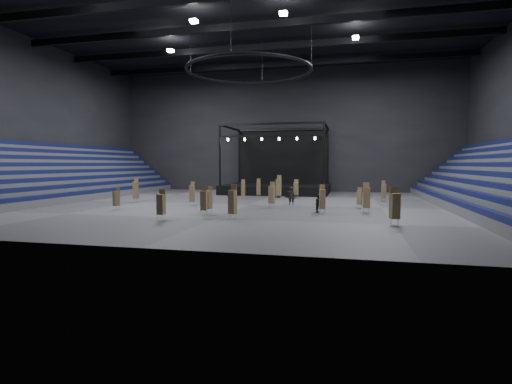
% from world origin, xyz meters
% --- Properties ---
extents(floor, '(50.00, 50.00, 0.00)m').
position_xyz_m(floor, '(0.00, 0.00, 0.00)').
color(floor, '#4B4B4E').
rests_on(floor, ground).
extents(ceiling, '(50.00, 42.00, 0.20)m').
position_xyz_m(ceiling, '(0.00, 0.00, 18.00)').
color(ceiling, black).
rests_on(ceiling, wall_back).
extents(wall_back, '(50.00, 0.20, 18.00)m').
position_xyz_m(wall_back, '(0.00, 21.00, 9.00)').
color(wall_back, black).
rests_on(wall_back, ground).
extents(wall_front, '(50.00, 0.20, 18.00)m').
position_xyz_m(wall_front, '(0.00, -21.00, 9.00)').
color(wall_front, black).
rests_on(wall_front, ground).
extents(wall_left, '(0.20, 42.00, 18.00)m').
position_xyz_m(wall_left, '(-25.00, 0.00, 9.00)').
color(wall_left, black).
rests_on(wall_left, ground).
extents(bleachers_left, '(7.20, 40.00, 6.40)m').
position_xyz_m(bleachers_left, '(-22.94, 0.00, 1.73)').
color(bleachers_left, '#535355').
rests_on(bleachers_left, floor).
extents(bleachers_right, '(7.20, 40.00, 6.40)m').
position_xyz_m(bleachers_right, '(22.94, 0.00, 1.73)').
color(bleachers_right, '#535355').
rests_on(bleachers_right, floor).
extents(stage, '(14.00, 10.00, 9.20)m').
position_xyz_m(stage, '(0.00, 16.24, 1.45)').
color(stage, black).
rests_on(stage, floor).
extents(truss_ring, '(12.30, 12.30, 5.15)m').
position_xyz_m(truss_ring, '(-0.00, 0.00, 13.00)').
color(truss_ring, black).
rests_on(truss_ring, ceiling).
extents(roof_girders, '(49.00, 30.35, 0.70)m').
position_xyz_m(roof_girders, '(0.00, -0.00, 17.20)').
color(roof_girders, black).
rests_on(roof_girders, ceiling).
extents(floodlights, '(28.60, 16.60, 0.25)m').
position_xyz_m(floodlights, '(0.00, -4.00, 16.60)').
color(floodlights, white).
rests_on(floodlights, roof_girders).
extents(flight_case_left, '(1.10, 0.65, 0.70)m').
position_xyz_m(flight_case_left, '(-4.75, 9.91, 0.35)').
color(flight_case_left, black).
rests_on(flight_case_left, floor).
extents(flight_case_mid, '(1.16, 0.84, 0.70)m').
position_xyz_m(flight_case_mid, '(1.20, 8.64, 0.35)').
color(flight_case_mid, black).
rests_on(flight_case_mid, floor).
extents(flight_case_right, '(1.19, 0.83, 0.72)m').
position_xyz_m(flight_case_right, '(2.81, 9.06, 0.36)').
color(flight_case_right, black).
rests_on(flight_case_right, floor).
extents(chair_stack_0, '(0.51, 0.51, 2.25)m').
position_xyz_m(chair_stack_0, '(-2.20, 5.96, 1.16)').
color(chair_stack_0, silver).
rests_on(chair_stack_0, floor).
extents(chair_stack_1, '(0.59, 0.59, 2.50)m').
position_xyz_m(chair_stack_1, '(10.97, -4.43, 1.31)').
color(chair_stack_1, silver).
rests_on(chair_stack_1, floor).
extents(chair_stack_2, '(0.55, 0.55, 2.35)m').
position_xyz_m(chair_stack_2, '(7.51, -5.67, 1.21)').
color(chair_stack_2, silver).
rests_on(chair_stack_2, floor).
extents(chair_stack_3, '(0.53, 0.53, 2.56)m').
position_xyz_m(chair_stack_3, '(-12.09, -0.42, 1.31)').
color(chair_stack_3, silver).
rests_on(chair_stack_3, floor).
extents(chair_stack_4, '(0.44, 0.44, 2.30)m').
position_xyz_m(chair_stack_4, '(-5.27, -1.76, 1.17)').
color(chair_stack_4, silver).
rests_on(chair_stack_4, floor).
extents(chair_stack_5, '(0.51, 0.51, 2.20)m').
position_xyz_m(chair_stack_5, '(-3.44, -11.99, 1.17)').
color(chair_stack_5, silver).
rests_on(chair_stack_5, floor).
extents(chair_stack_6, '(0.57, 0.57, 2.20)m').
position_xyz_m(chair_stack_6, '(-1.45, -7.58, 1.14)').
color(chair_stack_6, silver).
rests_on(chair_stack_6, floor).
extents(chair_stack_7, '(0.53, 0.53, 2.27)m').
position_xyz_m(chair_stack_7, '(-1.45, -8.74, 1.18)').
color(chair_stack_7, silver).
rests_on(chair_stack_7, floor).
extents(chair_stack_8, '(0.69, 0.69, 2.49)m').
position_xyz_m(chair_stack_8, '(12.48, -10.96, 1.31)').
color(chair_stack_8, silver).
rests_on(chair_stack_8, floor).
extents(chair_stack_9, '(0.49, 0.49, 2.28)m').
position_xyz_m(chair_stack_9, '(-0.86, 8.01, 1.18)').
color(chair_stack_9, silver).
rests_on(chair_stack_9, floor).
extents(chair_stack_10, '(0.50, 0.50, 2.25)m').
position_xyz_m(chair_stack_10, '(13.19, 6.22, 1.15)').
color(chair_stack_10, silver).
rests_on(chair_stack_10, floor).
extents(chair_stack_11, '(0.60, 0.60, 2.54)m').
position_xyz_m(chair_stack_11, '(1.40, -10.44, 1.31)').
color(chair_stack_11, silver).
rests_on(chair_stack_11, floor).
extents(chair_stack_12, '(0.49, 0.49, 1.90)m').
position_xyz_m(chair_stack_12, '(10.51, -1.05, 1.01)').
color(chair_stack_12, silver).
rests_on(chair_stack_12, floor).
extents(chair_stack_13, '(0.58, 0.58, 1.93)m').
position_xyz_m(chair_stack_13, '(-10.13, -7.11, 1.03)').
color(chair_stack_13, silver).
rests_on(chair_stack_13, floor).
extents(chair_stack_14, '(0.53, 0.53, 2.22)m').
position_xyz_m(chair_stack_14, '(3.60, 8.01, 1.19)').
color(chair_stack_14, silver).
rests_on(chair_stack_14, floor).
extents(chair_stack_15, '(0.57, 0.57, 2.40)m').
position_xyz_m(chair_stack_15, '(2.77, -2.53, 1.25)').
color(chair_stack_15, silver).
rests_on(chair_stack_15, floor).
extents(chair_stack_16, '(0.59, 0.59, 2.77)m').
position_xyz_m(chair_stack_16, '(1.88, 6.16, 1.42)').
color(chair_stack_16, silver).
rests_on(chair_stack_16, floor).
extents(man_center, '(0.69, 0.49, 1.78)m').
position_xyz_m(man_center, '(4.11, 0.62, 0.89)').
color(man_center, black).
rests_on(man_center, floor).
extents(crew_member, '(0.61, 0.77, 1.53)m').
position_xyz_m(crew_member, '(7.19, -4.89, 0.76)').
color(crew_member, black).
rests_on(crew_member, floor).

